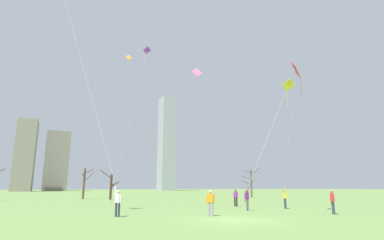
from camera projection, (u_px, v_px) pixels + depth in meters
name	position (u px, v px, depth m)	size (l,w,h in m)	color
ground_plane	(235.00, 220.00, 17.13)	(400.00, 400.00, 0.00)	#5B7A3D
kite_flyer_midfield_center_red	(287.00, 168.00, 25.60)	(2.17, 4.73, 11.66)	#33384C
kite_flyer_midfield_left_yellow	(257.00, 171.00, 25.21)	(6.96, 1.48, 12.20)	gray
kite_flyer_far_back_white	(99.00, 130.00, 20.26)	(6.04, 4.02, 19.82)	#33384C
bystander_far_off_by_trees	(333.00, 201.00, 20.85)	(0.35, 0.44, 1.62)	#33384C
bystander_watching_nearby	(236.00, 197.00, 29.01)	(0.32, 0.47, 1.62)	black
bystander_strolling_midfield	(211.00, 202.00, 19.51)	(0.46, 0.34, 1.62)	gray
distant_kite_drifting_right_orange	(132.00, 75.00, 40.60)	(5.23, 0.64, 19.31)	orange
distant_kite_drifting_left_purple	(144.00, 62.00, 39.84)	(4.22, 0.33, 20.15)	purple
distant_kite_high_overhead_pink	(200.00, 80.00, 38.44)	(6.77, 0.70, 16.72)	pink
bare_tree_right_of_center	(111.00, 185.00, 44.41)	(2.62, 2.80, 4.31)	#423326
bare_tree_leftmost	(84.00, 182.00, 46.25)	(1.99, 2.15, 4.67)	brown
bare_tree_far_right_edge	(251.00, 182.00, 54.07)	(3.42, 2.88, 5.08)	brown
skyline_slender_spire	(25.00, 155.00, 122.48)	(7.21, 11.04, 28.56)	gray
skyline_wide_slab	(57.00, 161.00, 141.29)	(10.38, 9.79, 27.11)	gray
skyline_tall_tower	(167.00, 143.00, 152.63)	(7.17, 8.86, 46.84)	#9EA3AD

